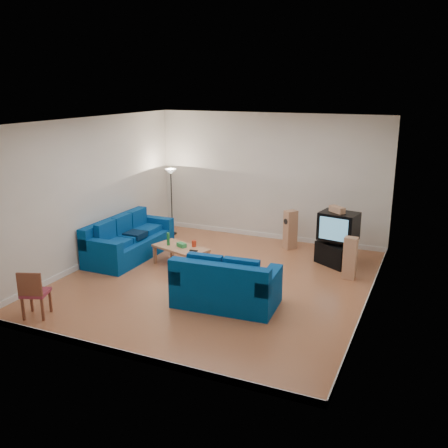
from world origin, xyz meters
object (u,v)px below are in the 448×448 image
at_px(sofa_loveseat, 225,288).
at_px(television, 339,226).
at_px(sofa_three_seat, 127,243).
at_px(coffee_table, 181,249).
at_px(tv_stand, 334,254).

relative_size(sofa_loveseat, television, 2.16).
bearing_deg(sofa_loveseat, sofa_three_seat, 150.25).
bearing_deg(sofa_loveseat, coffee_table, 135.60).
bearing_deg(television, sofa_loveseat, -105.54).
bearing_deg(television, coffee_table, -144.54).
relative_size(sofa_three_seat, tv_stand, 2.93).
height_order(sofa_three_seat, tv_stand, sofa_three_seat).
relative_size(coffee_table, tv_stand, 1.69).
xyz_separation_m(sofa_three_seat, sofa_loveseat, (3.14, -1.53, 0.01)).
distance_m(sofa_three_seat, tv_stand, 4.70).
xyz_separation_m(coffee_table, tv_stand, (3.06, 1.45, -0.15)).
xyz_separation_m(sofa_loveseat, coffee_table, (-1.70, 1.46, 0.05)).
xyz_separation_m(sofa_three_seat, coffee_table, (1.44, -0.07, 0.06)).
bearing_deg(tv_stand, coffee_table, -122.50).
bearing_deg(sofa_three_seat, sofa_loveseat, 64.43).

